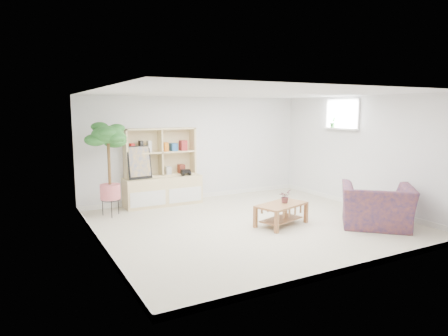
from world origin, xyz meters
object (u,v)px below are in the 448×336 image
coffee_table (281,214)px  floor_tree (109,170)px  armchair (377,203)px  storage_unit (162,167)px

coffee_table → floor_tree: (-2.61, 2.14, 0.74)m
coffee_table → armchair: (1.42, -0.92, 0.24)m
coffee_table → armchair: size_ratio=0.82×
storage_unit → coffee_table: bearing=-61.6°
armchair → coffee_table: bearing=9.8°
storage_unit → floor_tree: bearing=-161.9°
floor_tree → armchair: 5.08m
storage_unit → coffee_table: storage_unit is taller
armchair → floor_tree: bearing=5.7°
storage_unit → armchair: storage_unit is taller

